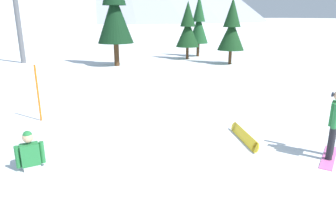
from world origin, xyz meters
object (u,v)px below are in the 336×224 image
object	(u,v)px
trail_marker_pole	(38,93)
loose_snowboard_far_spare	(244,136)
pine_tree_broad	(199,23)
pine_tree_leaning	(114,8)
pine_tree_twin	(188,28)
pine_tree_slender	(232,29)
snowboarder_foreground	(335,122)
snowboarder_midground	(29,153)

from	to	relation	value
trail_marker_pole	loose_snowboard_far_spare	bearing A→B (deg)	-40.98
pine_tree_broad	pine_tree_leaning	world-z (taller)	pine_tree_leaning
pine_tree_leaning	pine_tree_twin	bearing A→B (deg)	8.75
pine_tree_twin	pine_tree_slender	size ratio (longest dim) A/B	0.98
pine_tree_slender	snowboarder_foreground	bearing A→B (deg)	-117.32
snowboarder_midground	pine_tree_broad	size ratio (longest dim) A/B	0.35
snowboarder_midground	snowboarder_foreground	bearing A→B (deg)	-22.17
snowboarder_foreground	pine_tree_leaning	distance (m)	17.03
trail_marker_pole	pine_tree_broad	world-z (taller)	pine_tree_broad
snowboarder_foreground	pine_tree_leaning	world-z (taller)	pine_tree_leaning
snowboarder_foreground	loose_snowboard_far_spare	xyz separation A→B (m)	(-1.20, 1.80, -0.79)
pine_tree_broad	pine_tree_slender	xyz separation A→B (m)	(-0.24, -4.94, -0.27)
snowboarder_midground	pine_tree_twin	world-z (taller)	pine_tree_twin
loose_snowboard_far_spare	pine_tree_twin	distance (m)	17.53
snowboarder_foreground	pine_tree_slender	size ratio (longest dim) A/B	0.43
snowboarder_foreground	pine_tree_twin	distance (m)	18.69
loose_snowboard_far_spare	pine_tree_twin	xyz separation A→B (m)	(6.95, 15.92, 2.31)
pine_tree_twin	pine_tree_broad	xyz separation A→B (m)	(1.72, 1.21, 0.32)
pine_tree_broad	loose_snowboard_far_spare	bearing A→B (deg)	-116.83
snowboarder_midground	loose_snowboard_far_spare	size ratio (longest dim) A/B	0.97
snowboarder_midground	loose_snowboard_far_spare	bearing A→B (deg)	-9.67
loose_snowboard_far_spare	pine_tree_broad	size ratio (longest dim) A/B	0.36
snowboarder_foreground	pine_tree_leaning	bearing A→B (deg)	91.45
pine_tree_twin	snowboarder_midground	bearing A→B (deg)	-129.74
loose_snowboard_far_spare	pine_tree_slender	size ratio (longest dim) A/B	0.40
pine_tree_twin	pine_tree_leaning	distance (m)	6.40
snowboarder_midground	pine_tree_twin	size ratio (longest dim) A/B	0.40
trail_marker_pole	pine_tree_slender	distance (m)	15.65
loose_snowboard_far_spare	pine_tree_twin	size ratio (longest dim) A/B	0.41
snowboarder_midground	trail_marker_pole	bearing A→B (deg)	81.95
trail_marker_pole	pine_tree_twin	size ratio (longest dim) A/B	0.42
snowboarder_foreground	loose_snowboard_far_spare	world-z (taller)	snowboarder_foreground
snowboarder_midground	pine_tree_leaning	world-z (taller)	pine_tree_leaning
snowboarder_foreground	pine_tree_leaning	xyz separation A→B (m)	(-0.43, 16.77, 2.94)
loose_snowboard_far_spare	pine_tree_broad	xyz separation A→B (m)	(8.67, 17.14, 2.63)
loose_snowboard_far_spare	pine_tree_leaning	bearing A→B (deg)	87.03
pine_tree_leaning	trail_marker_pole	bearing A→B (deg)	-118.68
loose_snowboard_far_spare	pine_tree_twin	bearing A→B (deg)	66.42
trail_marker_pole	pine_tree_twin	xyz separation A→B (m)	(11.98, 11.56, 1.52)
snowboarder_midground	loose_snowboard_far_spare	world-z (taller)	snowboarder_midground
pine_tree_twin	pine_tree_slender	bearing A→B (deg)	-68.33
snowboarder_foreground	pine_tree_slender	world-z (taller)	pine_tree_slender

